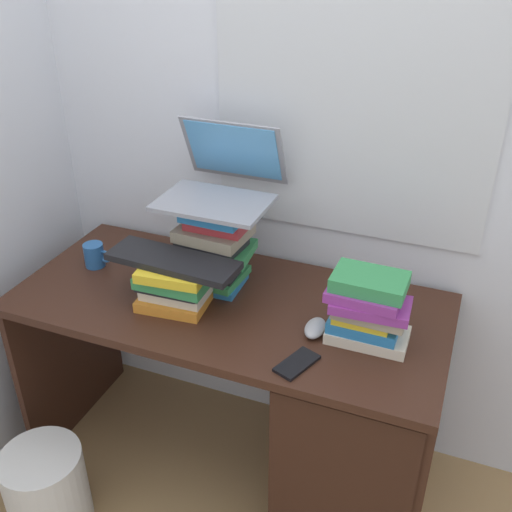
# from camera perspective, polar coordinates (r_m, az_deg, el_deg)

# --- Properties ---
(ground_plane) EXTENTS (6.00, 6.00, 0.00)m
(ground_plane) POSITION_cam_1_polar(r_m,az_deg,el_deg) (2.47, -2.20, -18.89)
(ground_plane) COLOR #9E7A4C
(wall_back) EXTENTS (6.00, 0.06, 2.60)m
(wall_back) POSITION_cam_1_polar(r_m,az_deg,el_deg) (2.04, 1.38, 14.10)
(wall_back) COLOR silver
(wall_back) RESTS_ON ground
(desk) EXTENTS (1.42, 0.64, 0.75)m
(desk) POSITION_cam_1_polar(r_m,az_deg,el_deg) (2.07, 6.75, -14.50)
(desk) COLOR #381E14
(desk) RESTS_ON ground
(book_stack_tall) EXTENTS (0.25, 0.20, 0.29)m
(book_stack_tall) POSITION_cam_1_polar(r_m,az_deg,el_deg) (1.99, -3.91, 0.99)
(book_stack_tall) COLOR #2672B2
(book_stack_tall) RESTS_ON desk
(book_stack_keyboard_riser) EXTENTS (0.24, 0.19, 0.15)m
(book_stack_keyboard_riser) POSITION_cam_1_polar(r_m,az_deg,el_deg) (1.92, -7.71, -2.72)
(book_stack_keyboard_riser) COLOR orange
(book_stack_keyboard_riser) RESTS_ON desk
(book_stack_side) EXTENTS (0.24, 0.16, 0.22)m
(book_stack_side) POSITION_cam_1_polar(r_m,az_deg,el_deg) (1.76, 10.55, -5.03)
(book_stack_side) COLOR beige
(book_stack_side) RESTS_ON desk
(laptop) EXTENTS (0.35, 0.34, 0.24)m
(laptop) POSITION_cam_1_polar(r_m,az_deg,el_deg) (1.96, -3.22, 7.19)
(laptop) COLOR gray
(laptop) RESTS_ON book_stack_tall
(keyboard) EXTENTS (0.43, 0.16, 0.02)m
(keyboard) POSITION_cam_1_polar(r_m,az_deg,el_deg) (1.87, -7.89, -0.46)
(keyboard) COLOR black
(keyboard) RESTS_ON book_stack_keyboard_riser
(computer_mouse) EXTENTS (0.06, 0.10, 0.04)m
(computer_mouse) POSITION_cam_1_polar(r_m,az_deg,el_deg) (1.82, 5.64, -6.82)
(computer_mouse) COLOR #A5A8AD
(computer_mouse) RESTS_ON desk
(mug) EXTENTS (0.11, 0.07, 0.09)m
(mug) POSITION_cam_1_polar(r_m,az_deg,el_deg) (2.21, -15.07, 0.08)
(mug) COLOR #265999
(mug) RESTS_ON desk
(cell_phone) EXTENTS (0.11, 0.15, 0.01)m
(cell_phone) POSITION_cam_1_polar(r_m,az_deg,el_deg) (1.71, 3.91, -10.15)
(cell_phone) COLOR black
(cell_phone) RESTS_ON desk
(wastebasket) EXTENTS (0.27, 0.27, 0.31)m
(wastebasket) POSITION_cam_1_polar(r_m,az_deg,el_deg) (2.29, -19.24, -20.17)
(wastebasket) COLOR silver
(wastebasket) RESTS_ON ground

